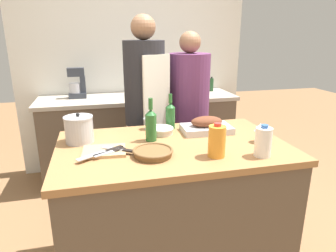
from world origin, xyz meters
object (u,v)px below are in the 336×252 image
stock_pot (79,129)px  knife_bread (120,150)px  mixing_bowl (161,130)px  person_cook_aproned (145,109)px  knife_paring (111,152)px  wine_glass_right (260,128)px  wine_glass_left (148,116)px  condiment_bottle_extra (211,85)px  wine_bottle_dark (170,115)px  milk_jug (263,142)px  stand_mixer (77,85)px  wine_bottle_green (151,124)px  person_cook_guest (189,113)px  cutting_board (104,151)px  roasting_pan (206,126)px  knife_chef (102,152)px  condiment_bottle_short (150,88)px  wicker_basket (153,152)px  condiment_bottle_tall (163,85)px  juice_jug (217,141)px

stock_pot → knife_bread: stock_pot is taller
mixing_bowl → person_cook_aproned: 0.56m
knife_paring → wine_glass_right: bearing=-0.3°
wine_glass_left → knife_paring: bearing=-124.2°
condiment_bottle_extra → wine_bottle_dark: bearing=-122.5°
milk_jug → wine_bottle_dark: 0.73m
stand_mixer → condiment_bottle_extra: bearing=0.9°
knife_paring → stand_mixer: 1.71m
wine_bottle_green → wine_bottle_dark: 0.28m
wine_bottle_green → person_cook_guest: size_ratio=0.17×
cutting_board → stand_mixer: size_ratio=0.82×
roasting_pan → knife_chef: size_ratio=1.32×
wine_bottle_dark → knife_chef: 0.65m
cutting_board → condiment_bottle_short: 1.58m
cutting_board → wine_glass_left: 0.51m
knife_chef → person_cook_aproned: person_cook_aproned is taller
knife_bread → person_cook_guest: person_cook_guest is taller
wicker_basket → knife_bread: size_ratio=1.18×
milk_jug → wine_glass_right: size_ratio=1.45×
cutting_board → condiment_bottle_short: bearing=69.7°
cutting_board → person_cook_guest: 1.19m
condiment_bottle_short → mixing_bowl: bearing=-96.9°
knife_chef → knife_paring: 0.05m
wicker_basket → wine_bottle_dark: 0.53m
wine_bottle_dark → wicker_basket: bearing=-115.0°
condiment_bottle_tall → condiment_bottle_short: 0.28m
roasting_pan → cutting_board: 0.75m
knife_paring → person_cook_guest: (0.76, 0.93, -0.06)m
roasting_pan → knife_bread: roasting_pan is taller
wicker_basket → person_cook_aproned: 0.94m
roasting_pan → condiment_bottle_short: 1.27m
wine_glass_left → person_cook_aproned: bearing=83.4°
wicker_basket → condiment_bottle_short: (0.28, 1.59, 0.08)m
knife_bread → knife_chef: bearing=-169.0°
wine_bottle_green → condiment_bottle_tall: 1.60m
stand_mixer → condiment_bottle_short: bearing=-11.7°
stand_mixer → condiment_bottle_extra: 1.53m
cutting_board → person_cook_aproned: person_cook_aproned is taller
mixing_bowl → wine_bottle_dark: size_ratio=0.66×
knife_chef → knife_paring: same height
cutting_board → wine_bottle_green: 0.35m
stand_mixer → person_cook_aproned: size_ratio=0.18×
stock_pot → knife_chef: 0.30m
wicker_basket → stand_mixer: size_ratio=0.73×
mixing_bowl → person_cook_aproned: bearing=91.8°
stock_pot → wine_bottle_green: size_ratio=0.69×
roasting_pan → wine_bottle_dark: (-0.23, 0.14, 0.06)m
wine_bottle_dark → condiment_bottle_extra: 1.55m
wine_glass_right → condiment_bottle_extra: 1.75m
juice_jug → wine_glass_right: juice_jug is taller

